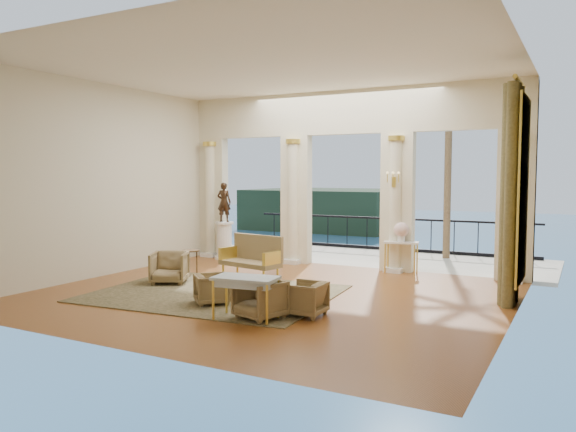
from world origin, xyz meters
The scene contains 23 objects.
floor centered at (0.00, 0.00, 0.00)m, with size 9.00×9.00×0.00m, color #54290B.
room_walls centered at (0.00, -1.12, 2.88)m, with size 9.00×9.00×9.00m.
arcade centered at (0.00, 3.82, 2.58)m, with size 9.00×0.56×4.50m.
terrace centered at (0.00, 5.80, -0.05)m, with size 10.00×3.60×0.10m, color #A49C86.
balustrade centered at (0.00, 7.40, 0.41)m, with size 9.00×0.06×1.03m.
palm_tree centered at (2.00, 6.60, 4.09)m, with size 2.00×2.00×4.50m.
headland centered at (-30.00, 70.00, -3.00)m, with size 22.00×18.00×6.00m, color black.
sea centered at (0.00, 60.00, -6.00)m, with size 160.00×160.00×0.00m, color #246190.
curtain centered at (4.28, 1.50, 2.02)m, with size 0.33×1.40×4.09m.
window_frame centered at (4.47, 1.50, 2.10)m, with size 0.04×1.60×3.40m, color #E0C04A.
wall_sconce centered at (1.40, 3.51, 2.23)m, with size 0.30×0.11×0.33m.
rug centered at (-1.01, -0.46, 0.01)m, with size 4.65×3.61×0.02m, color #2C311A.
armchair_a centered at (-2.51, -0.05, 0.38)m, with size 0.75×0.70×0.77m, color #4F3C23.
armchair_b centered at (0.80, -1.70, 0.36)m, with size 0.70×0.65×0.72m, color #4F3C23.
armchair_c centered at (1.36, -1.16, 0.32)m, with size 0.62×0.58×0.64m, color #4F3C23.
armchair_d centered at (-0.53, -1.20, 0.31)m, with size 0.60×0.56×0.62m, color #4F3C23.
settee centered at (-1.29, 1.46, 0.48)m, with size 1.56×0.89×0.98m.
game_table centered at (0.62, -1.86, 0.64)m, with size 1.11×0.70×0.72m.
pedestal centered at (-3.50, 3.49, 0.50)m, with size 0.57×0.57×1.05m.
statue centered at (-3.50, 3.49, 1.60)m, with size 0.41×0.27×1.11m, color #312215.
console_table centered at (1.60, 3.55, 0.64)m, with size 0.86×0.47×0.77m.
urn centered at (1.60, 3.55, 1.04)m, with size 0.35×0.35×0.47m.
side_table centered at (-2.47, 0.67, 0.56)m, with size 0.40×0.40×0.65m.
Camera 1 is at (5.51, -9.52, 2.39)m, focal length 35.00 mm.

